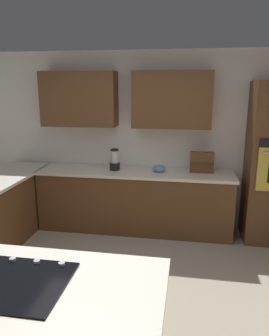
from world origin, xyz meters
name	(u,v)px	position (x,y,z in m)	size (l,w,h in m)	color
ground_plane	(116,301)	(0.00, 0.00, 0.00)	(14.00, 14.00, 0.00)	#9E937F
wall_back	(140,129)	(0.08, -2.04, 1.47)	(6.00, 0.44, 2.60)	white
lower_cabinets_back	(135,202)	(0.10, -1.72, 0.43)	(2.80, 0.60, 0.86)	brown
countertop_back	(135,172)	(0.10, -1.72, 0.88)	(2.84, 0.64, 0.04)	silver
island_top	(7,286)	(0.44, 1.12, 0.88)	(1.98, 0.93, 0.04)	silver
cooktop	(7,281)	(0.44, 1.12, 0.91)	(0.76, 0.56, 0.03)	black
blender	(115,161)	(0.40, -1.74, 1.03)	(0.15, 0.15, 0.31)	black
mixing_bowl	(159,168)	(-0.25, -1.74, 0.95)	(0.19, 0.19, 0.10)	#668CB2
spice_rack	(202,162)	(-0.85, -1.80, 1.05)	(0.33, 0.11, 0.30)	brown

